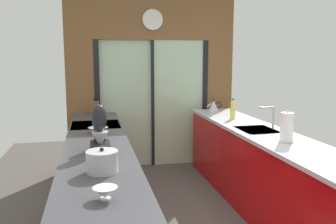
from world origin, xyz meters
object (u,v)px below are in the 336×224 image
at_px(stand_mixer, 100,134).
at_px(paper_towel_roll, 287,128).
at_px(mixing_bowl_near, 105,193).
at_px(kettle, 214,105).
at_px(stock_pot, 102,162).
at_px(soap_bottle, 233,110).
at_px(oven_range, 97,161).
at_px(knife_block, 96,108).
at_px(mixing_bowl_far, 98,130).

relative_size(stand_mixer, paper_towel_roll, 1.31).
distance_m(mixing_bowl_near, kettle, 3.60).
bearing_deg(stock_pot, paper_towel_roll, 16.94).
distance_m(kettle, soap_bottle, 0.76).
bearing_deg(oven_range, soap_bottle, 0.57).
distance_m(mixing_bowl_near, knife_block, 3.05).
relative_size(oven_range, mixing_bowl_far, 4.26).
height_order(mixing_bowl_near, mixing_bowl_far, mixing_bowl_near).
height_order(stand_mixer, soap_bottle, stand_mixer).
xyz_separation_m(stand_mixer, soap_bottle, (1.78, 1.31, -0.04)).
relative_size(oven_range, soap_bottle, 3.37).
bearing_deg(soap_bottle, stand_mixer, -143.73).
xyz_separation_m(stock_pot, paper_towel_roll, (1.78, 0.54, 0.06)).
xyz_separation_m(oven_range, knife_block, (0.02, 0.69, 0.57)).
relative_size(oven_range, kettle, 3.86).
bearing_deg(paper_towel_roll, mixing_bowl_far, 156.02).
relative_size(mixing_bowl_near, mixing_bowl_far, 0.68).
bearing_deg(oven_range, knife_block, 88.47).
relative_size(knife_block, stock_pot, 1.17).
bearing_deg(stand_mixer, mixing_bowl_far, 90.00).
relative_size(mixing_bowl_near, kettle, 0.62).
relative_size(oven_range, stock_pot, 3.97).
relative_size(oven_range, mixing_bowl_near, 6.28).
bearing_deg(paper_towel_roll, oven_range, 143.74).
relative_size(mixing_bowl_far, stock_pot, 0.93).
distance_m(mixing_bowl_far, kettle, 2.21).
relative_size(mixing_bowl_far, stand_mixer, 0.51).
xyz_separation_m(stand_mixer, stock_pot, (-0.00, -0.57, -0.08)).
bearing_deg(mixing_bowl_near, soap_bottle, 53.16).
bearing_deg(stock_pot, stand_mixer, 90.00).
bearing_deg(stock_pot, mixing_bowl_near, -90.00).
height_order(knife_block, paper_towel_roll, paper_towel_roll).
relative_size(oven_range, knife_block, 3.38).
height_order(oven_range, mixing_bowl_far, mixing_bowl_far).
bearing_deg(oven_range, stock_pot, -89.43).
bearing_deg(kettle, stand_mixer, -130.85).
relative_size(mixing_bowl_near, paper_towel_roll, 0.46).
relative_size(stock_pot, kettle, 0.97).
distance_m(oven_range, paper_towel_roll, 2.31).
bearing_deg(mixing_bowl_far, oven_range, 92.00).
xyz_separation_m(oven_range, kettle, (1.80, 0.77, 0.54)).
bearing_deg(knife_block, stand_mixer, -90.00).
height_order(mixing_bowl_near, stand_mixer, stand_mixer).
height_order(mixing_bowl_far, soap_bottle, soap_bottle).
bearing_deg(kettle, paper_towel_roll, -90.05).
relative_size(mixing_bowl_near, stock_pot, 0.63).
distance_m(mixing_bowl_far, stock_pot, 1.33).
xyz_separation_m(knife_block, soap_bottle, (1.78, -0.67, 0.01)).
relative_size(mixing_bowl_far, soap_bottle, 0.79).
bearing_deg(knife_block, soap_bottle, -20.71).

